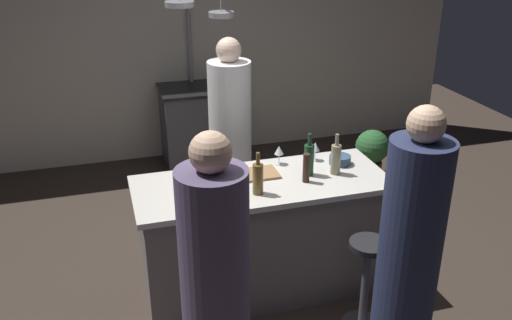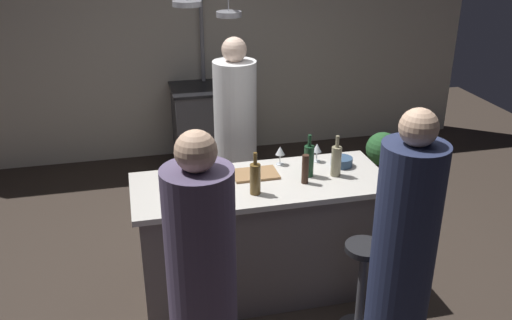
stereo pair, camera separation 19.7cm
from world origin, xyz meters
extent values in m
plane|color=#382D26|center=(0.00, 0.00, 0.00)|extent=(9.00, 9.00, 0.00)
cube|color=beige|center=(0.00, 2.85, 1.30)|extent=(6.40, 0.16, 2.60)
cube|color=slate|center=(0.00, 0.00, 0.43)|extent=(1.72, 0.66, 0.86)
cube|color=beige|center=(0.00, 0.00, 0.88)|extent=(1.80, 0.72, 0.04)
cube|color=#47474C|center=(0.00, 2.45, 0.43)|extent=(0.76, 0.60, 0.86)
cube|color=black|center=(0.00, 2.45, 0.88)|extent=(0.80, 0.64, 0.03)
cylinder|color=white|center=(0.02, 0.98, 0.76)|extent=(0.36, 0.36, 1.52)
sphere|color=beige|center=(0.02, 0.98, 1.61)|extent=(0.21, 0.21, 0.21)
cylinder|color=#4C4C51|center=(0.53, -0.62, 0.33)|extent=(0.06, 0.06, 0.62)
cylinder|color=black|center=(0.53, -0.62, 0.66)|extent=(0.26, 0.26, 0.04)
cylinder|color=#262D4C|center=(0.59, -0.98, 0.76)|extent=(0.36, 0.36, 1.52)
sphere|color=#D8AD8C|center=(0.59, -0.98, 1.61)|extent=(0.21, 0.21, 0.21)
cylinder|color=#4C4C51|center=(-0.54, -0.62, 0.33)|extent=(0.06, 0.06, 0.62)
cylinder|color=black|center=(-0.54, -0.62, 0.66)|extent=(0.26, 0.26, 0.04)
cylinder|color=#594C6B|center=(-0.57, -1.01, 0.75)|extent=(0.36, 0.36, 1.51)
sphere|color=#D8AD8C|center=(-0.57, -1.01, 1.60)|extent=(0.21, 0.21, 0.21)
cylinder|color=gray|center=(0.00, 2.70, 1.07)|extent=(0.04, 0.04, 2.15)
cylinder|color=gray|center=(-0.30, 1.36, 1.94)|extent=(0.25, 0.25, 0.04)
cylinder|color=gray|center=(0.05, 1.35, 1.84)|extent=(0.22, 0.22, 0.04)
cylinder|color=brown|center=(1.73, 1.57, 0.08)|extent=(0.24, 0.24, 0.16)
sphere|color=#2D6633|center=(1.73, 1.57, 0.34)|extent=(0.36, 0.36, 0.36)
cube|color=#997047|center=(-0.01, 0.11, 0.91)|extent=(0.32, 0.22, 0.02)
cylinder|color=#382319|center=(0.29, -0.09, 1.01)|extent=(0.05, 0.05, 0.21)
cylinder|color=#193D23|center=(0.35, 0.01, 1.01)|extent=(0.07, 0.07, 0.23)
cylinder|color=#193D23|center=(0.35, 0.01, 1.17)|extent=(0.03, 0.03, 0.08)
cylinder|color=gray|center=(0.54, -0.02, 1.01)|extent=(0.07, 0.07, 0.22)
cylinder|color=gray|center=(0.54, -0.02, 1.16)|extent=(0.03, 0.03, 0.08)
cylinder|color=brown|center=(-0.08, -0.17, 1.01)|extent=(0.07, 0.07, 0.21)
cylinder|color=brown|center=(-0.08, -0.17, 1.15)|extent=(0.03, 0.03, 0.08)
cylinder|color=silver|center=(0.49, 0.24, 0.90)|extent=(0.06, 0.06, 0.01)
cylinder|color=silver|center=(0.49, 0.24, 0.94)|extent=(0.01, 0.01, 0.07)
cone|color=silver|center=(0.49, 0.24, 1.01)|extent=(0.07, 0.07, 0.06)
cylinder|color=silver|center=(0.21, 0.25, 0.90)|extent=(0.06, 0.06, 0.01)
cylinder|color=silver|center=(0.21, 0.25, 0.94)|extent=(0.01, 0.01, 0.07)
cone|color=silver|center=(0.21, 0.25, 1.01)|extent=(0.07, 0.07, 0.06)
cylinder|color=silver|center=(-0.47, -0.20, 0.90)|extent=(0.06, 0.06, 0.01)
cylinder|color=silver|center=(-0.47, -0.20, 0.94)|extent=(0.01, 0.01, 0.07)
cone|color=silver|center=(-0.47, -0.20, 1.01)|extent=(0.07, 0.07, 0.06)
cylinder|color=brown|center=(-0.50, 0.05, 0.94)|extent=(0.20, 0.20, 0.07)
cylinder|color=#334C6B|center=(0.65, 0.12, 0.93)|extent=(0.16, 0.16, 0.07)
camera|label=1|loc=(-1.04, -3.33, 2.60)|focal=38.88mm
camera|label=2|loc=(-0.85, -3.38, 2.60)|focal=38.88mm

